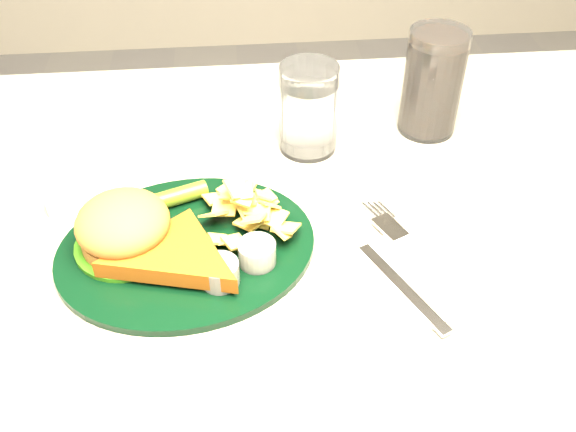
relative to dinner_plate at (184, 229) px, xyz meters
name	(u,v)px	position (x,y,z in m)	size (l,w,h in m)	color
dinner_plate	(184,229)	(0.00, 0.00, 0.00)	(0.27, 0.22, 0.06)	black
water_glass	(308,109)	(0.14, 0.17, 0.03)	(0.07, 0.07, 0.11)	white
cola_glass	(433,83)	(0.30, 0.20, 0.04)	(0.07, 0.07, 0.13)	black
fork_napkin	(400,280)	(0.21, -0.07, -0.02)	(0.13, 0.17, 0.01)	silver
ramekin	(63,201)	(-0.14, 0.08, -0.02)	(0.04, 0.04, 0.03)	white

